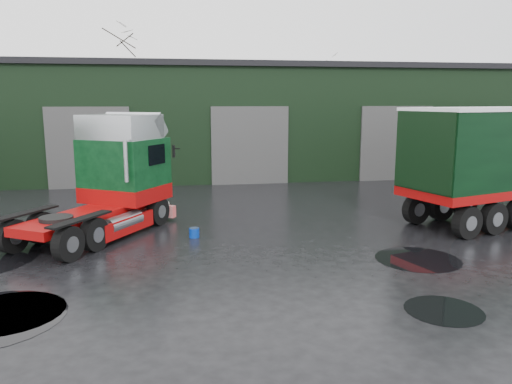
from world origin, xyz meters
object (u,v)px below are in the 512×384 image
hero_tractor (90,177)px  tree_back_b (314,107)px  warehouse (235,119)px  tree_back_a (120,95)px  wash_bucket (194,233)px

hero_tractor → tree_back_b: size_ratio=0.83×
warehouse → tree_back_a: bearing=128.7°
warehouse → tree_back_b: size_ratio=4.32×
warehouse → tree_back_a: size_ratio=3.41×
hero_tractor → tree_back_b: bearing=92.1°
warehouse → wash_bucket: 16.62m
warehouse → tree_back_a: 12.90m
hero_tractor → tree_back_a: bearing=125.1°
wash_bucket → tree_back_a: size_ratio=0.03×
warehouse → wash_bucket: size_ratio=100.19×
warehouse → tree_back_a: (-8.00, 10.00, 1.59)m
tree_back_a → tree_back_b: size_ratio=1.27×
wash_bucket → tree_back_b: size_ratio=0.04×
hero_tractor → wash_bucket: hero_tractor is taller
tree_back_a → tree_back_b: 16.03m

